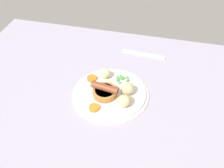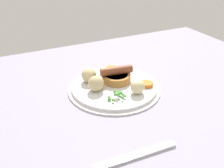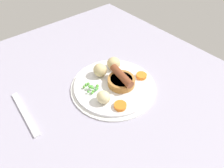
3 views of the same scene
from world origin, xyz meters
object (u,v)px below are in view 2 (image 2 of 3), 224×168
Objects in this scene: dinner_plate at (114,87)px; potato_chunk_1 at (138,87)px; pea_pile at (117,95)px; potato_chunk_2 at (89,75)px; fork at (136,156)px; carrot_slice_2 at (147,84)px; sausage_pudding at (116,76)px; potato_chunk_0 at (96,84)px; carrot_slice_0 at (111,69)px.

potato_chunk_1 reaches higher than dinner_plate.
potato_chunk_2 reaches higher than pea_pile.
carrot_slice_2 is at bearing -124.09° from fork.
sausage_pudding is 29.11cm from fork.
potato_chunk_2 reaches higher than dinner_plate.
potato_chunk_1 reaches higher than carrot_slice_2.
potato_chunk_1 is at bearing -118.34° from fork.
potato_chunk_0 is 5.69cm from potato_chunk_2.
pea_pile is 6.90cm from potato_chunk_0.
potato_chunk_0 is 13.40cm from carrot_slice_0.
carrot_slice_0 is at bearing -70.22° from carrot_slice_2.
sausage_pudding is 7.39cm from carrot_slice_0.
potato_chunk_0 is 11.33cm from potato_chunk_1.
carrot_slice_0 is (0.31, -15.69, -1.34)cm from potato_chunk_1.
potato_chunk_2 is 1.27× the size of carrot_slice_2.
pea_pile is 0.28× the size of fork.
potato_chunk_1 is at bearing 128.73° from potato_chunk_2.
potato_chunk_1 is 15.12cm from potato_chunk_2.
pea_pile is at bearing 69.44° from carrot_slice_0.
potato_chunk_0 reaches higher than dinner_plate.
carrot_slice_0 is 0.19× the size of fork.
sausage_pudding reaches higher than potato_chunk_1.
potato_chunk_2 is (3.36, -11.54, 1.16)cm from pea_pile.
carrot_slice_0 is (-1.80, -7.07, -1.18)cm from sausage_pudding.
carrot_slice_2 is at bearing 145.76° from potato_chunk_2.
carrot_slice_0 is 14.24cm from carrot_slice_2.
sausage_pudding is 8.01cm from potato_chunk_2.
potato_chunk_1 is (-6.10, 0.26, 0.99)cm from pea_pile.
carrot_slice_2 is at bearing -35.17° from sausage_pudding.
potato_chunk_0 reaches higher than fork.
dinner_plate is 6.60cm from potato_chunk_0.
sausage_pudding is at bearing -105.78° from fork.
dinner_plate is 8.16cm from potato_chunk_2.
sausage_pudding is 2.85× the size of carrot_slice_0.
potato_chunk_2 reaches higher than carrot_slice_2.
pea_pile is 12.07cm from potato_chunk_2.
carrot_slice_0 is at bearing -133.92° from potato_chunk_0.
carrot_slice_0 is (-3.39, -8.91, 1.38)cm from dinner_plate.
pea_pile is at bearing -106.92° from sausage_pudding.
fork is at bearing 74.22° from pea_pile.
potato_chunk_1 is 22.23cm from fork.
potato_chunk_1 is (-2.12, 8.62, 0.16)cm from sausage_pudding.
potato_chunk_1 is 1.19× the size of carrot_slice_0.
fork is (5.39, 19.05, -1.99)cm from pea_pile.
pea_pile is 16.48cm from carrot_slice_0.
fork is (11.48, 18.80, -2.98)cm from potato_chunk_1.
pea_pile is 1.12× the size of potato_chunk_2.
potato_chunk_2 is at bearing -41.07° from dinner_plate.
carrot_slice_0 is at bearing -104.87° from fork.
dinner_plate is 6.61× the size of potato_chunk_1.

